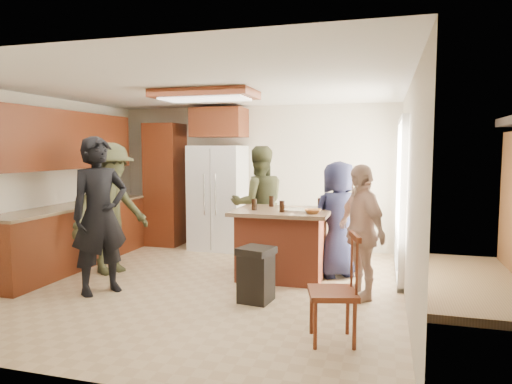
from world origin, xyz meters
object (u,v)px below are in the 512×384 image
(person_counter, at_px, (110,208))
(person_behind_left, at_px, (259,204))
(kitchen_island, at_px, (282,243))
(person_front_left, at_px, (100,215))
(person_behind_right, at_px, (338,219))
(person_side_right, at_px, (360,232))
(refrigerator, at_px, (218,198))
(trash_bin, at_px, (256,274))
(spindle_chair, at_px, (335,293))

(person_counter, bearing_deg, person_behind_left, -33.95)
(person_counter, xyz_separation_m, kitchen_island, (2.38, 0.43, -0.44))
(person_front_left, bearing_deg, person_behind_right, -27.67)
(person_side_right, distance_m, refrigerator, 3.28)
(trash_bin, bearing_deg, person_behind_left, 104.43)
(person_behind_left, xyz_separation_m, kitchen_island, (0.54, -0.76, -0.42))
(person_counter, bearing_deg, spindle_chair, -91.17)
(person_behind_right, height_order, trash_bin, person_behind_right)
(person_counter, height_order, refrigerator, person_counter)
(person_behind_left, relative_size, spindle_chair, 1.80)
(kitchen_island, height_order, trash_bin, kitchen_island)
(person_behind_left, height_order, kitchen_island, person_behind_left)
(person_behind_left, bearing_deg, trash_bin, 77.15)
(refrigerator, bearing_deg, person_counter, -115.37)
(person_side_right, height_order, spindle_chair, person_side_right)
(refrigerator, bearing_deg, person_behind_right, -29.27)
(person_front_left, height_order, refrigerator, person_front_left)
(person_behind_left, distance_m, person_behind_right, 1.36)
(person_behind_right, bearing_deg, trash_bin, 24.88)
(kitchen_island, bearing_deg, person_behind_left, 125.42)
(kitchen_island, bearing_deg, refrigerator, 135.00)
(person_behind_right, xyz_separation_m, kitchen_island, (-0.72, -0.24, -0.32))
(person_side_right, xyz_separation_m, refrigerator, (-2.53, 2.07, 0.11))
(kitchen_island, xyz_separation_m, spindle_chair, (0.91, -1.92, -0.02))
(person_side_right, bearing_deg, person_counter, -125.63)
(person_front_left, xyz_separation_m, person_side_right, (3.03, 0.64, -0.16))
(kitchen_island, height_order, spindle_chair, spindle_chair)
(person_front_left, relative_size, person_behind_left, 1.06)
(person_behind_right, bearing_deg, person_front_left, -4.76)
(person_front_left, height_order, person_side_right, person_front_left)
(person_behind_right, xyz_separation_m, refrigerator, (-2.19, 1.23, 0.11))
(person_behind_left, distance_m, spindle_chair, 3.07)
(person_front_left, height_order, trash_bin, person_front_left)
(person_behind_right, relative_size, trash_bin, 2.51)
(person_front_left, distance_m, person_behind_right, 3.08)
(person_side_right, height_order, refrigerator, refrigerator)
(spindle_chair, bearing_deg, person_behind_right, 94.95)
(person_behind_left, bearing_deg, person_counter, 5.52)
(person_counter, distance_m, refrigerator, 2.10)
(person_side_right, distance_m, trash_bin, 1.31)
(person_counter, distance_m, kitchen_island, 2.45)
(person_front_left, distance_m, person_side_right, 3.10)
(kitchen_island, xyz_separation_m, trash_bin, (-0.07, -1.05, -0.16))
(person_counter, relative_size, spindle_chair, 1.84)
(person_behind_left, height_order, trash_bin, person_behind_left)
(person_side_right, height_order, kitchen_island, person_side_right)
(person_behind_left, distance_m, person_side_right, 2.10)
(person_side_right, xyz_separation_m, spindle_chair, (-0.15, -1.32, -0.33))
(person_front_left, relative_size, spindle_chair, 1.91)
(spindle_chair, bearing_deg, refrigerator, 125.09)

